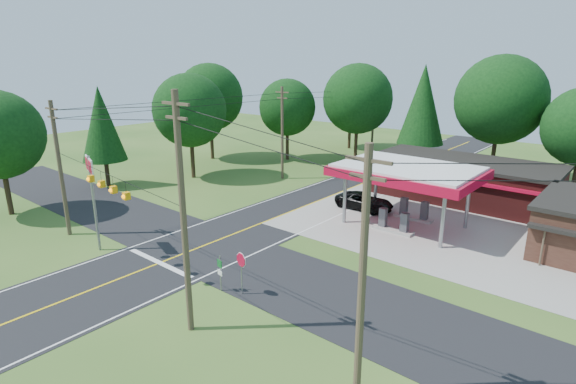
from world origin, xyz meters
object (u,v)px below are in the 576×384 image
Objects in this scene: gas_canopy at (407,173)px; sedan_car at (539,213)px; octagonal_stop_sign at (241,263)px; suv_car at (364,201)px; big_stop_sign at (91,182)px.

gas_canopy reaches higher than sedan_car.
octagonal_stop_sign is (-10.00, -24.01, 1.26)m from sedan_car.
suv_car is 14.09m from sedan_car.
gas_canopy is 2.06× the size of suv_car.
sedan_car is 26.04m from octagonal_stop_sign.
sedan_car is (8.00, 8.00, -3.61)m from gas_canopy.
big_stop_sign is at bearing -170.56° from octagonal_stop_sign.
suv_car is 17.73m from octagonal_stop_sign.
sedan_car is (12.50, 6.50, -0.06)m from suv_car.
big_stop_sign reaches higher than octagonal_stop_sign.
suv_car is at bearing -179.90° from sedan_car.
gas_canopy is 5.93m from suv_car.
big_stop_sign is (-9.50, -19.51, 4.20)m from suv_car.
suv_car is (-4.50, 1.50, -3.55)m from gas_canopy.
gas_canopy is 1.60× the size of big_stop_sign.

